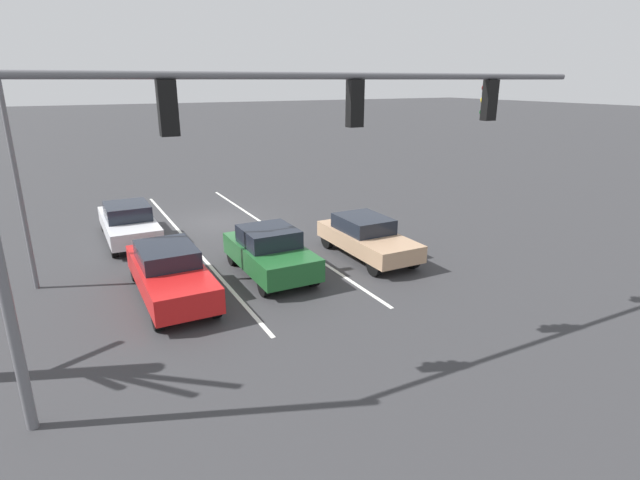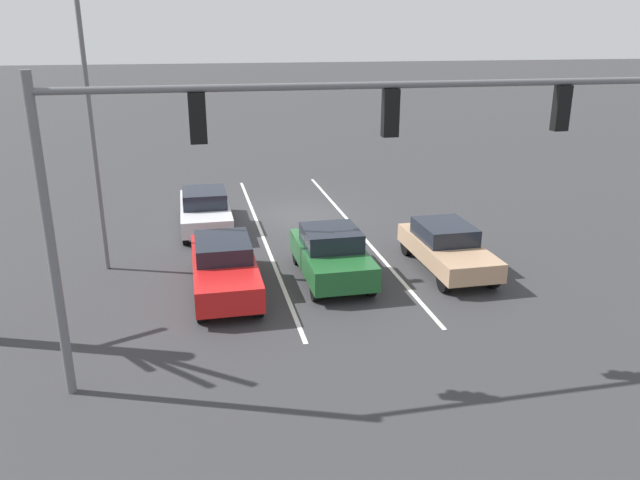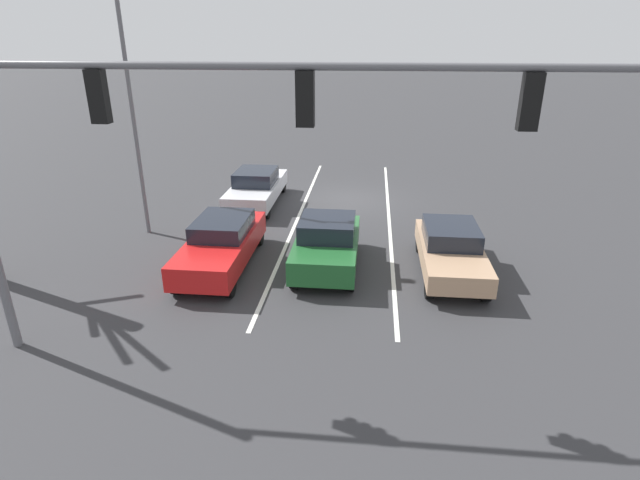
% 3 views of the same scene
% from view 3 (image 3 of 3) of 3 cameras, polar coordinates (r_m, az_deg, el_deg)
% --- Properties ---
extents(ground_plane, '(240.00, 240.00, 0.00)m').
position_cam_3_polar(ground_plane, '(21.68, 3.07, 4.61)').
color(ground_plane, '#333335').
extents(lane_stripe_left_divider, '(0.12, 16.77, 0.01)m').
position_cam_3_polar(lane_stripe_left_divider, '(19.42, 7.90, 2.32)').
color(lane_stripe_left_divider, silver).
rests_on(lane_stripe_left_divider, ground_plane).
extents(lane_stripe_center_divider, '(0.12, 16.77, 0.01)m').
position_cam_3_polar(lane_stripe_center_divider, '(19.59, -2.46, 2.70)').
color(lane_stripe_center_divider, silver).
rests_on(lane_stripe_center_divider, ground_plane).
extents(car_tan_leftlane_front, '(1.74, 4.34, 1.42)m').
position_cam_3_polar(car_tan_leftlane_front, '(15.17, 14.71, -1.03)').
color(car_tan_leftlane_front, tan).
rests_on(car_tan_leftlane_front, ground_plane).
extents(car_red_rightlane_front, '(1.74, 4.77, 1.47)m').
position_cam_3_polar(car_red_rightlane_front, '(15.38, -11.18, -0.34)').
color(car_red_rightlane_front, red).
rests_on(car_red_rightlane_front, ground_plane).
extents(car_darkgreen_midlane_front, '(1.83, 4.01, 1.54)m').
position_cam_3_polar(car_darkgreen_midlane_front, '(15.00, 0.81, -0.38)').
color(car_darkgreen_midlane_front, '#1E5928').
rests_on(car_darkgreen_midlane_front, ground_plane).
extents(car_silver_rightlane_second, '(1.78, 4.75, 1.47)m').
position_cam_3_polar(car_silver_rightlane_second, '(21.08, -7.25, 6.05)').
color(car_silver_rightlane_second, silver).
rests_on(car_silver_rightlane_second, ground_plane).
extents(traffic_signal_gantry, '(13.07, 0.37, 6.44)m').
position_cam_3_polar(traffic_signal_gantry, '(9.68, -15.34, 12.00)').
color(traffic_signal_gantry, slate).
rests_on(traffic_signal_gantry, ground_plane).
extents(street_lamp_right_shoulder, '(1.49, 0.24, 8.76)m').
position_cam_3_polar(street_lamp_right_shoulder, '(17.90, -20.57, 15.75)').
color(street_lamp_right_shoulder, slate).
rests_on(street_lamp_right_shoulder, ground_plane).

